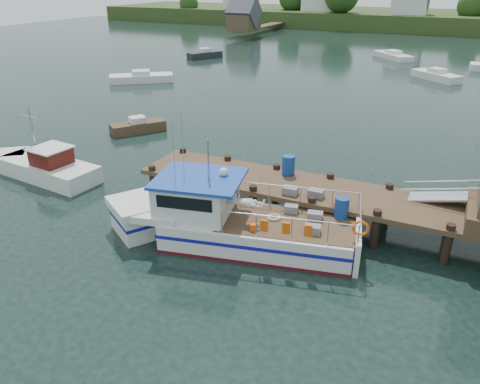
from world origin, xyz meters
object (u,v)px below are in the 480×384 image
at_px(dock, 443,191).
at_px(work_boat, 44,166).
at_px(moored_a, 141,78).
at_px(moored_b, 436,76).
at_px(lobster_boat, 227,221).
at_px(moored_e, 205,54).
at_px(moored_d, 393,56).
at_px(moored_rowboat, 138,126).

xyz_separation_m(dock, work_boat, (-18.54, -1.62, -1.67)).
height_order(moored_a, moored_b, moored_b).
xyz_separation_m(work_boat, moored_b, (15.83, 34.55, -0.15)).
bearing_deg(lobster_boat, moored_e, 108.28).
distance_m(dock, work_boat, 18.69).
relative_size(lobster_boat, moored_a, 1.71).
relative_size(lobster_boat, moored_d, 1.76).
bearing_deg(moored_a, lobster_boat, -65.20).
relative_size(work_boat, moored_rowboat, 1.92).
height_order(work_boat, moored_a, work_boat).
bearing_deg(moored_b, moored_a, -148.30).
xyz_separation_m(dock, moored_b, (-2.71, 32.94, -1.82)).
height_order(dock, moored_b, dock).
height_order(moored_rowboat, moored_b, moored_b).
height_order(work_boat, moored_rowboat, work_boat).
xyz_separation_m(dock, moored_e, (-29.69, 34.51, -1.80)).
xyz_separation_m(work_boat, moored_rowboat, (-0.29, 8.18, -0.19)).
height_order(moored_b, moored_e, moored_e).
relative_size(moored_a, moored_b, 1.18).
relative_size(moored_rowboat, moored_d, 0.62).
relative_size(lobster_boat, work_boat, 1.48).
bearing_deg(moored_a, dock, -52.57).
distance_m(dock, lobster_boat, 8.03).
distance_m(dock, moored_rowboat, 20.04).
relative_size(moored_rowboat, moored_a, 0.60).
distance_m(lobster_boat, moored_d, 47.51).
height_order(moored_rowboat, moored_e, moored_e).
xyz_separation_m(moored_b, moored_d, (-5.94, 11.29, -0.04)).
xyz_separation_m(lobster_boat, work_boat, (-11.33, 1.64, -0.31)).
bearing_deg(moored_e, moored_a, -65.02).
bearing_deg(moored_e, moored_d, 44.11).
bearing_deg(moored_d, moored_b, -74.02).
xyz_separation_m(moored_a, moored_d, (19.56, 24.63, -0.03)).
distance_m(work_boat, moored_rowboat, 8.19).
distance_m(moored_rowboat, moored_e, 29.98).
distance_m(lobster_boat, moored_rowboat, 15.23).
distance_m(moored_b, moored_e, 27.02).
height_order(work_boat, moored_e, work_boat).
bearing_deg(moored_a, work_boat, -83.28).
height_order(lobster_boat, work_boat, lobster_boat).
bearing_deg(moored_rowboat, moored_e, 86.48).
bearing_deg(moored_b, lobster_boat, -92.99).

